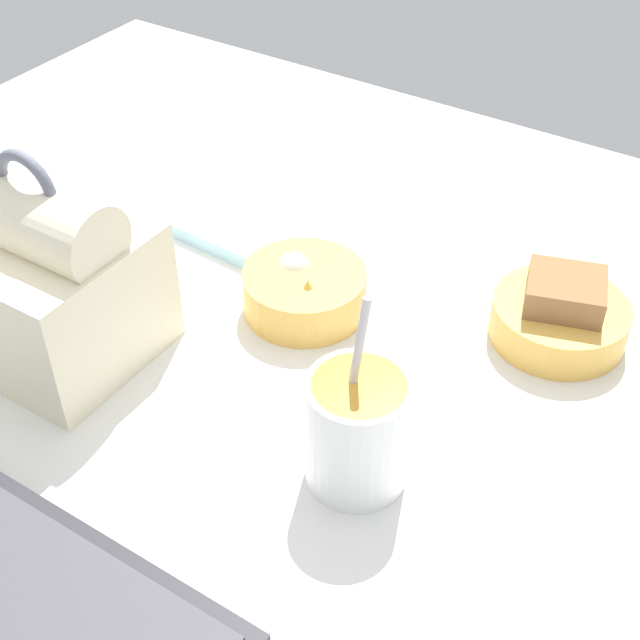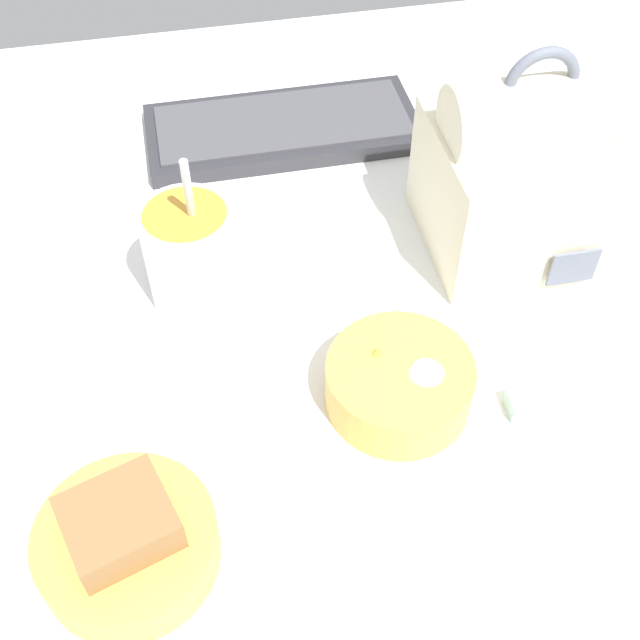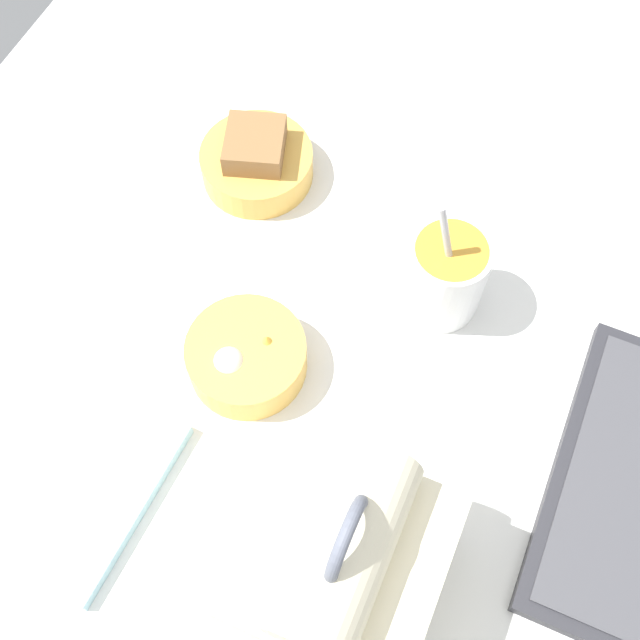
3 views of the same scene
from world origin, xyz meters
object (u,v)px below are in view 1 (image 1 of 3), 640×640
soup_cup (357,429)px  bento_bowl_sandwich (560,315)px  chopstick_case (186,230)px  keyboard (36,606)px  lunch_bag (50,280)px  bento_bowl_snacks (305,290)px

soup_cup → bento_bowl_sandwich: bearing=-106.4°
soup_cup → chopstick_case: (32.66, -18.73, -4.45)cm
keyboard → chopstick_case: keyboard is taller
keyboard → bento_bowl_sandwich: size_ratio=2.37×
lunch_bag → soup_cup: (-30.62, -1.54, -2.61)cm
chopstick_case → bento_bowl_snacks: bearing=168.6°
bento_bowl_sandwich → chopstick_case: (39.94, 5.96, -1.73)cm
bento_bowl_snacks → chopstick_case: 18.16cm
keyboard → lunch_bag: lunch_bag is taller
soup_cup → lunch_bag: bearing=2.9°
bento_bowl_sandwich → keyboard: bearing=67.8°
soup_cup → chopstick_case: soup_cup is taller
bento_bowl_sandwich → bento_bowl_snacks: bento_bowl_sandwich is taller
lunch_bag → soup_cup: bearing=-177.1°
lunch_bag → keyboard: bearing=131.2°
keyboard → soup_cup: 26.06cm
soup_cup → bento_bowl_snacks: size_ratio=1.40×
soup_cup → chopstick_case: 37.91cm
keyboard → lunch_bag: size_ratio=1.46×
lunch_bag → bento_bowl_sandwich: lunch_bag is taller
bento_bowl_sandwich → chopstick_case: bento_bowl_sandwich is taller
lunch_bag → bento_bowl_sandwich: 46.40cm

